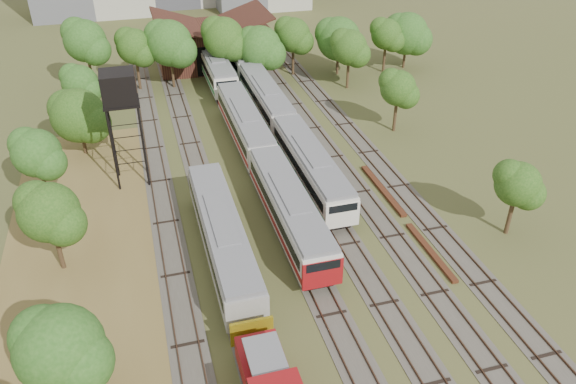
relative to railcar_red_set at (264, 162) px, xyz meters
name	(u,v)px	position (x,y,z in m)	size (l,w,h in m)	color
ground	(376,342)	(2.00, -22.45, -1.99)	(240.00, 240.00, 0.00)	#475123
dry_grass_patch	(93,312)	(-16.00, -14.45, -1.97)	(14.00, 60.00, 0.04)	brown
tracks	(271,165)	(1.33, 2.55, -1.95)	(24.60, 80.00, 0.19)	#4C473D
railcar_red_set	(264,162)	(0.00, 0.00, 0.00)	(3.05, 34.58, 3.77)	black
railcar_green_set	(266,99)	(4.00, 15.36, -0.04)	(2.98, 52.07, 3.69)	black
railcar_rear	(216,69)	(0.00, 27.25, 0.04)	(3.11, 16.08, 3.85)	black
old_grey_coach	(223,236)	(-6.00, -10.79, 0.01)	(2.97, 18.00, 3.68)	black
water_tower	(119,91)	(-12.29, 3.43, 7.28)	(3.18, 3.18, 11.00)	black
rail_pile_near	(430,252)	(10.00, -14.86, -1.86)	(0.52, 7.77, 0.26)	#542A18
rail_pile_far	(383,190)	(10.20, -5.12, -1.85)	(0.57, 9.14, 0.30)	#542A18
maintenance_shed	(213,44)	(1.00, 35.53, 0.92)	(16.45, 11.55, 7.58)	#321512
tree_band_left	(61,181)	(-17.72, -3.46, 2.71)	(7.94, 50.88, 7.39)	#382616
tree_band_far	(263,40)	(6.46, 26.64, 3.61)	(49.15, 8.08, 9.60)	#382616
tree_band_right	(392,83)	(16.85, 8.23, 3.23)	(5.04, 38.88, 7.84)	#382616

